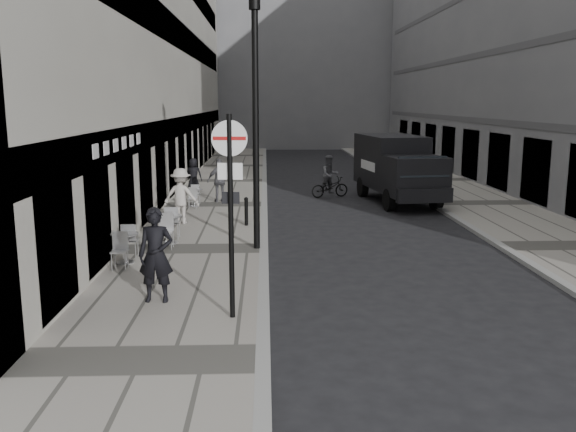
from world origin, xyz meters
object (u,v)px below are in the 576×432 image
Objects in this scene: walking_man at (156,255)px; sign_post at (230,190)px; cyclist at (330,181)px; lamppost at (256,112)px; panel_van at (396,165)px.

sign_post is at bearing -29.42° from walking_man.
lamppost is at bearing -126.12° from cyclist.
lamppost is (2.03, 4.67, 2.87)m from walking_man.
cyclist is at bearing 73.29° from walking_man.
panel_van reaches higher than cyclist.
walking_man is 0.29× the size of lamppost.
walking_man is 1.05× the size of cyclist.
cyclist is at bearing 72.62° from lamppost.
panel_van is at bearing 62.07° from walking_man.
sign_post reaches higher than panel_van.
walking_man is 0.32× the size of panel_van.
lamppost is (0.40, 5.69, 1.36)m from sign_post.
lamppost is 11.04m from cyclist.
walking_man is 0.51× the size of sign_post.
panel_van is (5.85, 8.67, -2.40)m from lamppost.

